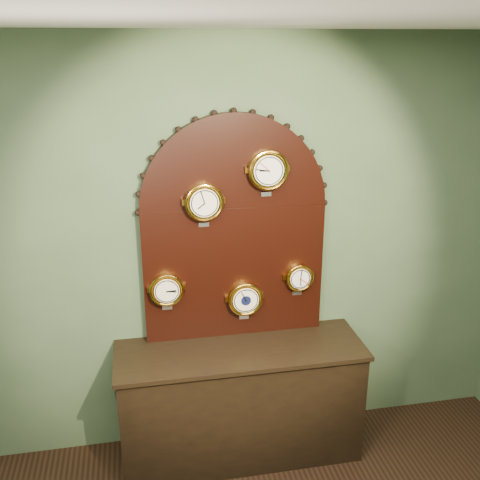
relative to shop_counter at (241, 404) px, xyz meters
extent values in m
plane|color=#43593D|center=(0.00, 0.27, 1.00)|extent=(4.00, 0.00, 4.00)
cube|color=black|center=(0.00, 0.00, 0.00)|extent=(1.60, 0.50, 0.80)
cube|color=black|center=(0.00, 0.22, 0.88)|extent=(1.20, 0.06, 0.90)
cylinder|color=black|center=(0.00, 0.22, 1.33)|extent=(1.20, 0.06, 1.20)
cylinder|color=gold|center=(-0.20, 0.16, 1.40)|extent=(0.23, 0.08, 0.23)
torus|color=gold|center=(-0.20, 0.13, 1.40)|extent=(0.24, 0.02, 0.24)
cylinder|color=#F3E8CE|center=(-0.20, 0.12, 1.40)|extent=(0.18, 0.01, 0.18)
cube|color=silver|center=(-0.20, 0.19, 1.24)|extent=(0.07, 0.01, 0.03)
cylinder|color=gold|center=(0.20, 0.16, 1.58)|extent=(0.24, 0.08, 0.24)
torus|color=gold|center=(0.20, 0.13, 1.58)|extent=(0.26, 0.02, 0.26)
cylinder|color=white|center=(0.20, 0.12, 1.58)|extent=(0.19, 0.01, 0.19)
cube|color=silver|center=(0.20, 0.19, 1.42)|extent=(0.07, 0.01, 0.03)
cylinder|color=gold|center=(-0.46, 0.16, 0.83)|extent=(0.20, 0.08, 0.20)
torus|color=gold|center=(-0.46, 0.13, 0.83)|extent=(0.22, 0.02, 0.22)
cylinder|color=#F3E8CE|center=(-0.46, 0.12, 0.83)|extent=(0.16, 0.01, 0.16)
cube|color=silver|center=(-0.46, 0.19, 0.68)|extent=(0.06, 0.01, 0.03)
cylinder|color=gold|center=(0.06, 0.16, 0.71)|extent=(0.22, 0.08, 0.22)
torus|color=gold|center=(0.06, 0.13, 0.71)|extent=(0.24, 0.02, 0.24)
cylinder|color=#F3E8CE|center=(0.06, 0.12, 0.71)|extent=(0.17, 0.01, 0.17)
cube|color=silver|center=(0.06, 0.19, 0.56)|extent=(0.07, 0.01, 0.03)
cylinder|color=#0C1337|center=(0.06, 0.12, 0.71)|extent=(0.07, 0.00, 0.07)
cylinder|color=gold|center=(0.43, 0.16, 0.84)|extent=(0.17, 0.08, 0.17)
torus|color=gold|center=(0.43, 0.13, 0.84)|extent=(0.19, 0.02, 0.19)
cylinder|color=white|center=(0.43, 0.12, 0.84)|extent=(0.14, 0.01, 0.14)
cube|color=silver|center=(0.43, 0.19, 0.71)|extent=(0.06, 0.01, 0.03)
camera|label=1|loc=(-0.61, -3.13, 2.33)|focal=41.60mm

